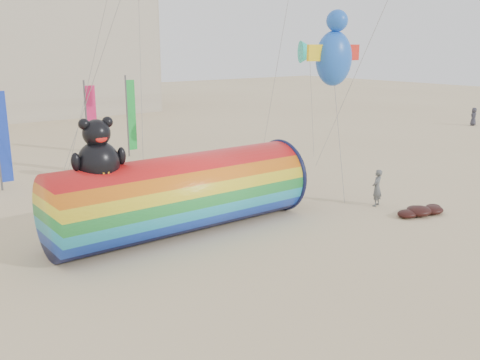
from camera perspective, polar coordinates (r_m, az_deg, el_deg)
ground at (r=18.28m, az=1.62°, el=-8.48°), size 160.00×160.00×0.00m
windsock_assembly at (r=20.60m, az=-6.23°, el=-1.25°), size 10.36×3.16×4.78m
kite_handler at (r=24.68m, az=14.40°, el=-0.82°), size 0.70×0.57×1.67m
fabric_bundle at (r=24.14m, az=18.74°, el=-3.12°), size 2.62×1.35×0.41m
festival_banners at (r=31.54m, az=-16.69°, el=5.58°), size 9.44×3.99×5.20m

